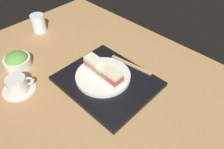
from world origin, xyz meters
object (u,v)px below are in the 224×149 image
object	(u,v)px
sandwich_far	(94,63)
sandwich_near	(113,77)
sandwich_plate	(103,76)
salad_bowl	(17,60)
coffee_cup	(18,85)
sandwich_middle	(103,71)
chopsticks_pair	(131,65)
drinking_glass	(39,23)

from	to	relation	value
sandwich_far	sandwich_near	bearing A→B (deg)	179.65
sandwich_plate	salad_bowl	bearing A→B (deg)	30.32
sandwich_plate	salad_bowl	size ratio (longest dim) A/B	1.93
salad_bowl	coffee_cup	bearing A→B (deg)	152.68
salad_bowl	sandwich_near	bearing A→B (deg)	-153.30
sandwich_plate	sandwich_middle	bearing A→B (deg)	-135.00
sandwich_near	salad_bowl	bearing A→B (deg)	26.70
sandwich_plate	sandwich_middle	xyz separation A→B (cm)	(-0.00, -0.00, 3.04)
salad_bowl	chopsticks_pair	xyz separation A→B (cm)	(-38.82, -35.00, -1.09)
coffee_cup	drinking_glass	size ratio (longest dim) A/B	1.38
sandwich_middle	sandwich_plate	bearing A→B (deg)	45.00
sandwich_middle	salad_bowl	size ratio (longest dim) A/B	0.63
sandwich_near	sandwich_far	bearing A→B (deg)	-0.35
chopsticks_pair	coffee_cup	size ratio (longest dim) A/B	1.55
drinking_glass	coffee_cup	bearing A→B (deg)	136.95
chopsticks_pair	drinking_glass	world-z (taller)	drinking_glass
sandwich_plate	coffee_cup	world-z (taller)	coffee_cup
sandwich_near	coffee_cup	xyz separation A→B (cm)	(26.53, 28.05, -2.87)
sandwich_far	coffee_cup	xyz separation A→B (cm)	(15.18, 28.12, -3.23)
sandwich_plate	sandwich_far	size ratio (longest dim) A/B	2.98
sandwich_near	drinking_glass	distance (cm)	59.58
coffee_cup	sandwich_far	bearing A→B (deg)	-118.36
sandwich_near	coffee_cup	bearing A→B (deg)	46.60
salad_bowl	coffee_cup	distance (cm)	16.24
sandwich_far	salad_bowl	size ratio (longest dim) A/B	0.65
chopsticks_pair	coffee_cup	distance (cm)	48.97
sandwich_plate	drinking_glass	xyz separation A→B (cm)	(53.83, -2.72, 2.52)
sandwich_near	sandwich_middle	size ratio (longest dim) A/B	1.06
sandwich_plate	drinking_glass	world-z (taller)	drinking_glass
sandwich_middle	drinking_glass	size ratio (longest dim) A/B	0.78
sandwich_far	salad_bowl	distance (cm)	36.24
coffee_cup	drinking_glass	distance (cm)	45.17
coffee_cup	drinking_glass	world-z (taller)	drinking_glass
sandwich_middle	salad_bowl	xyz separation A→B (cm)	(35.29, 20.63, -2.42)
sandwich_plate	sandwich_middle	world-z (taller)	sandwich_middle
sandwich_far	sandwich_plate	bearing A→B (deg)	179.65
sandwich_far	chopsticks_pair	distance (cm)	17.54
sandwich_plate	sandwich_near	size ratio (longest dim) A/B	2.91
chopsticks_pair	salad_bowl	bearing A→B (deg)	42.03
sandwich_middle	salad_bowl	world-z (taller)	sandwich_middle
sandwich_near	sandwich_plate	bearing A→B (deg)	-0.35
salad_bowl	chopsticks_pair	size ratio (longest dim) A/B	0.58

